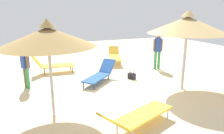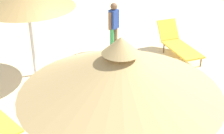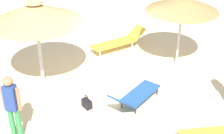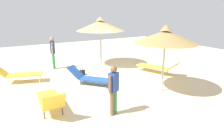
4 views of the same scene
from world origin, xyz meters
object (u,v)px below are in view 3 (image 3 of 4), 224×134
Objects in this scene: parasol_umbrella_front at (35,13)px; lounge_chair_center at (223,133)px; lounge_chair_far_left at (119,41)px; handbag at (87,103)px; lounge_chair_back at (135,96)px; person_standing_near_left at (12,104)px; parasol_umbrella_near_right at (183,4)px.

lounge_chair_center is (3.88, 4.19, -1.90)m from parasol_umbrella_front.
handbag is at bearing -25.82° from lounge_chair_far_left.
handbag is (1.69, 1.21, -2.18)m from parasol_umbrella_front.
lounge_chair_back is 3.36m from person_standing_near_left.
parasol_umbrella_front is at bearing -144.47° from handbag.
lounge_chair_back is at bearing -140.71° from lounge_chair_center.
lounge_chair_center is 5.82m from lounge_chair_far_left.
lounge_chair_center is 2.60m from lounge_chair_back.
lounge_chair_back is (-2.01, -1.64, -0.08)m from lounge_chair_center.
lounge_chair_back is (3.67, -0.35, -0.02)m from lounge_chair_far_left.
person_standing_near_left is 4.30× the size of handbag.
parasol_umbrella_near_right is 3.59m from lounge_chair_back.
person_standing_near_left is (2.60, -0.66, -1.29)m from parasol_umbrella_front.
parasol_umbrella_front is at bearing -58.15° from lounge_chair_far_left.
parasol_umbrella_near_right is at bearing 119.12° from person_standing_near_left.
lounge_chair_far_left is 3.69m from lounge_chair_back.
lounge_chair_center is 3.71m from handbag.
lounge_chair_far_left reaches higher than handbag.
lounge_chair_back is at bearing -43.50° from parasol_umbrella_near_right.
parasol_umbrella_near_right is 2.92m from lounge_chair_far_left.
parasol_umbrella_near_right is 1.40× the size of lounge_chair_center.
handbag is at bearing -59.33° from parasol_umbrella_near_right.
person_standing_near_left is at bearing -38.92° from lounge_chair_far_left.
person_standing_near_left is (2.97, -5.33, -1.15)m from parasol_umbrella_near_right.
handbag is at bearing 35.53° from parasol_umbrella_front.
lounge_chair_far_left is 5.70m from person_standing_near_left.
person_standing_near_left reaches higher than lounge_chair_back.
parasol_umbrella_front is 2.98m from person_standing_near_left.
lounge_chair_back is at bearing 102.84° from person_standing_near_left.
person_standing_near_left is at bearing -104.75° from lounge_chair_center.
parasol_umbrella_near_right is 6.21m from person_standing_near_left.
lounge_chair_far_left is (-1.43, -1.78, -1.82)m from parasol_umbrella_near_right.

